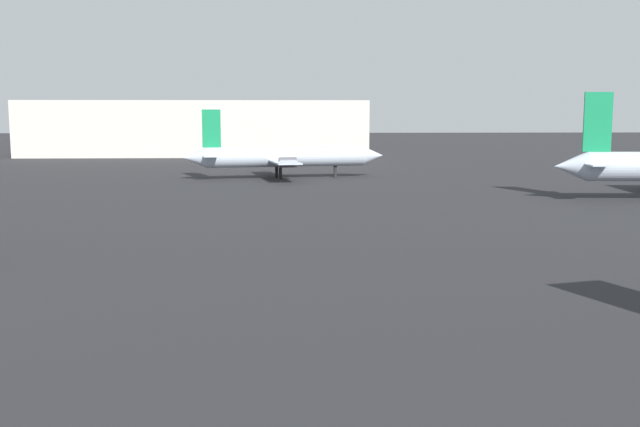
% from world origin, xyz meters
% --- Properties ---
extents(airplane_far_left, '(25.62, 17.01, 8.65)m').
position_xyz_m(airplane_far_left, '(0.63, 84.54, 2.76)').
color(airplane_far_left, '#B2BCCC').
rests_on(airplane_far_left, ground_plane).
extents(terminal_building, '(65.48, 19.55, 10.54)m').
position_xyz_m(terminal_building, '(-16.39, 137.88, 5.27)').
color(terminal_building, beige).
rests_on(terminal_building, ground_plane).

